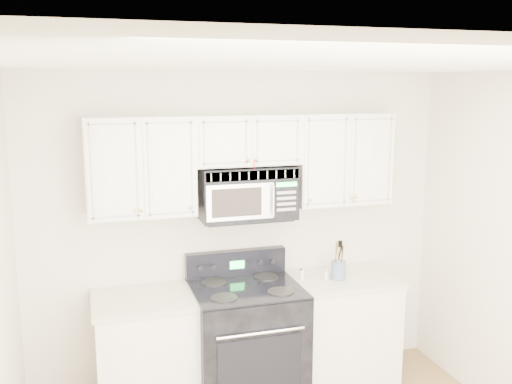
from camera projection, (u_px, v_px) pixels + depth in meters
name	position (u px, v px, depth m)	size (l,w,h in m)	color
room	(325.00, 308.00, 3.11)	(3.51, 3.51, 2.61)	olive
base_cabinet_left	(152.00, 357.00, 4.40)	(0.86, 0.65, 0.92)	white
base_cabinet_right	(341.00, 332.00, 4.85)	(0.86, 0.65, 0.92)	white
range	(246.00, 340.00, 4.56)	(0.85, 0.77, 1.14)	black
upper_cabinets	(246.00, 158.00, 4.49)	(2.44, 0.37, 0.75)	white
microwave	(247.00, 192.00, 4.51)	(0.75, 0.43, 0.42)	black
utensil_crock	(338.00, 269.00, 4.69)	(0.12, 0.12, 0.33)	slate
shaker_salt	(302.00, 273.00, 4.69)	(0.04, 0.04, 0.10)	silver
shaker_pepper	(326.00, 274.00, 4.68)	(0.04, 0.04, 0.09)	silver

